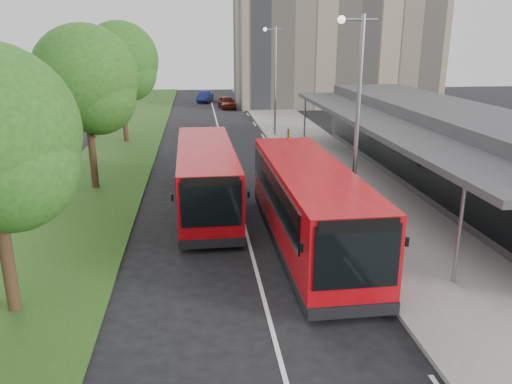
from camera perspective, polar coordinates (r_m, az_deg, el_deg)
The scene contains 17 objects.
ground at distance 17.73m, azimuth -0.44°, elevation -7.23°, with size 120.00×120.00×0.00m, color black.
pavement at distance 37.58m, azimuth 5.34°, elevation 5.97°, with size 5.00×80.00×0.15m, color gray.
grass_verge at distance 37.15m, azimuth -14.77°, elevation 5.30°, with size 5.00×80.00×0.10m, color #254A17.
lane_centre_line at distance 31.95m, azimuth -3.41°, elevation 3.89°, with size 0.12×70.00×0.01m, color silver.
kerb_dashes at distance 36.16m, azimuth 1.46°, elevation 5.48°, with size 0.12×56.00×0.01m.
office_block at distance 60.18m, azimuth 8.92°, elevation 18.56°, with size 22.00×12.00×18.00m, color gray.
station_building at distance 27.67m, azimuth 20.63°, elevation 5.06°, with size 7.70×26.00×4.00m.
tree_mid at distance 25.74m, azimuth -18.88°, elevation 11.53°, with size 5.01×5.01×8.05m.
tree_far at distance 37.52m, azimuth -15.23°, elevation 13.83°, with size 5.32×5.32×8.55m.
lamp_post_near at distance 19.16m, azimuth 11.33°, elevation 9.02°, with size 1.44×0.28×8.00m.
lamp_post_far at distance 38.59m, azimuth 2.09°, elevation 13.28°, with size 1.44×0.28×8.00m.
bus_main at distance 18.00m, azimuth 6.05°, elevation -1.64°, with size 2.90×10.73×3.02m.
bus_second at distance 22.15m, azimuth -5.71°, elevation 1.71°, with size 2.73×10.07×2.83m.
litter_bin at distance 29.05m, azimuth 8.07°, elevation 3.57°, with size 0.48×0.48×0.86m, color #331E14.
bollard at distance 35.94m, azimuth 3.69°, elevation 6.43°, with size 0.16×0.16×1.00m, color yellow.
car_near at distance 55.27m, azimuth -3.37°, elevation 10.21°, with size 1.57×3.91×1.33m, color #50130B.
car_far at distance 61.17m, azimuth -5.82°, elevation 10.81°, with size 1.37×3.93×1.29m, color navy.
Camera 1 is at (-1.76, -16.05, 7.32)m, focal length 35.00 mm.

